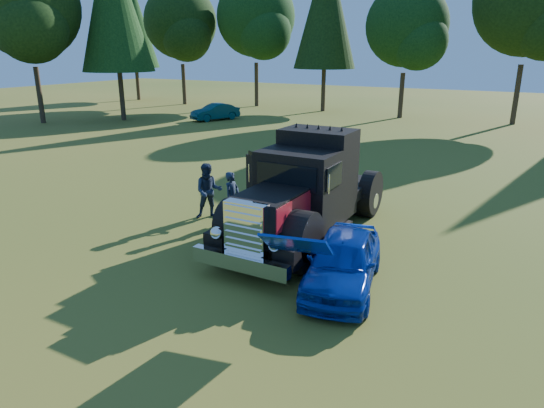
{
  "coord_description": "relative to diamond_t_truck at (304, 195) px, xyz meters",
  "views": [
    {
      "loc": [
        5.93,
        -8.87,
        5.17
      ],
      "look_at": [
        0.13,
        1.51,
        1.36
      ],
      "focal_mm": 32.0,
      "sensor_mm": 36.0,
      "label": 1
    }
  ],
  "objects": [
    {
      "name": "spectator_near",
      "position": [
        -2.45,
        0.06,
        -0.47
      ],
      "size": [
        0.41,
        0.61,
        1.63
      ],
      "primitive_type": "imported",
      "rotation": [
        0.0,
        0.0,
        1.53
      ],
      "color": "#22294F",
      "rests_on": "ground"
    },
    {
      "name": "spectator_far",
      "position": [
        -3.37,
        0.1,
        -0.39
      ],
      "size": [
        1.1,
        1.05,
        1.78
      ],
      "primitive_type": "imported",
      "rotation": [
        0.0,
        0.0,
        0.63
      ],
      "color": "#212F4D",
      "rests_on": "ground"
    },
    {
      "name": "distant_teal_car",
      "position": [
        -16.27,
        18.49,
        -0.67
      ],
      "size": [
        2.69,
        3.93,
        1.23
      ],
      "primitive_type": "imported",
      "rotation": [
        0.0,
        0.0,
        -0.42
      ],
      "color": "#0B433E",
      "rests_on": "ground"
    },
    {
      "name": "diamond_t_truck",
      "position": [
        0.0,
        0.0,
        0.0
      ],
      "size": [
        3.28,
        7.16,
        3.0
      ],
      "color": "black",
      "rests_on": "ground"
    },
    {
      "name": "hotrod_coupe",
      "position": [
        2.07,
        -2.27,
        -0.64
      ],
      "size": [
        2.22,
        4.21,
        1.89
      ],
      "color": "#1B08AF",
      "rests_on": "ground"
    },
    {
      "name": "ground",
      "position": [
        -0.39,
        -2.86,
        -1.28
      ],
      "size": [
        120.0,
        120.0,
        0.0
      ],
      "primitive_type": "plane",
      "color": "#385318",
      "rests_on": "ground"
    },
    {
      "name": "treeline",
      "position": [
        -2.96,
        24.54,
        6.42
      ],
      "size": [
        72.1,
        24.04,
        13.84
      ],
      "color": "#2D2116",
      "rests_on": "ground"
    }
  ]
}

